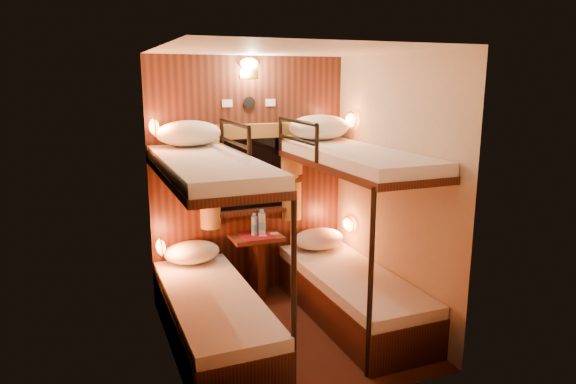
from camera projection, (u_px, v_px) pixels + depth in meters
name	position (u px, v px, depth m)	size (l,w,h in m)	color
floor	(288.00, 333.00, 4.49)	(2.10, 2.10, 0.00)	#3D1710
ceiling	(289.00, 50.00, 3.97)	(2.10, 2.10, 0.00)	silver
wall_back	(249.00, 178.00, 5.18)	(2.40, 2.40, 0.00)	#C6B293
wall_front	(350.00, 235.00, 3.28)	(2.40, 2.40, 0.00)	#C6B293
wall_left	(166.00, 212.00, 3.86)	(2.40, 2.40, 0.00)	#C6B293
wall_right	(392.00, 191.00, 4.60)	(2.40, 2.40, 0.00)	#C6B293
back_panel	(250.00, 178.00, 5.17)	(2.00, 0.03, 2.40)	black
bunk_left	(212.00, 282.00, 4.19)	(0.72, 1.90, 1.82)	black
bunk_right	(351.00, 261.00, 4.67)	(0.72, 1.90, 1.82)	black
window	(251.00, 181.00, 5.14)	(1.00, 0.12, 0.79)	black
curtains	(252.00, 173.00, 5.09)	(1.10, 0.22, 1.00)	olive
back_fixtures	(249.00, 72.00, 4.91)	(0.54, 0.09, 0.48)	black
reading_lamps	(261.00, 180.00, 4.85)	(2.00, 0.20, 1.25)	orange
table	(257.00, 258.00, 5.17)	(0.50, 0.34, 0.66)	#551C13
bottle_left	(254.00, 226.00, 5.09)	(0.07, 0.07, 0.23)	#99BFE5
bottle_right	(262.00, 224.00, 5.11)	(0.08, 0.08, 0.27)	#99BFE5
sachet_a	(263.00, 236.00, 5.11)	(0.07, 0.05, 0.01)	silver
sachet_b	(274.00, 234.00, 5.17)	(0.08, 0.06, 0.01)	silver
pillow_lower_left	(192.00, 252.00, 4.90)	(0.53, 0.38, 0.21)	white
pillow_lower_right	(319.00, 239.00, 5.30)	(0.54, 0.38, 0.21)	white
pillow_upper_left	(189.00, 133.00, 4.58)	(0.59, 0.42, 0.23)	white
pillow_upper_right	(319.00, 127.00, 5.07)	(0.63, 0.45, 0.25)	white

